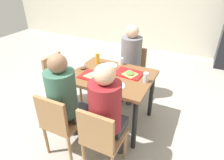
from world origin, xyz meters
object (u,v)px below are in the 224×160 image
object	(u,v)px
tray_red_far	(129,73)
foil_bundle	(82,66)
person_in_brown_jacket	(107,110)
chair_far_side	(133,69)
person_far_side	(130,58)
paper_plate_center	(109,66)
chair_near_left	(59,121)
soda_can	(146,77)
chair_left_end	(59,78)
plastic_cup_a	(121,61)
person_in_red	(65,97)
paper_plate_near_edge	(116,86)
condiment_bottle	(98,59)
chair_near_right	(101,137)
main_table	(112,82)
tray_red_near	(94,76)
pizza_slice_a	(94,75)
plastic_cup_b	(101,84)
pizza_slice_b	(130,73)

from	to	relation	value
tray_red_far	foil_bundle	xyz separation A→B (m)	(-0.63, -0.14, 0.04)
person_in_brown_jacket	foil_bundle	size ratio (longest dim) A/B	12.54
foil_bundle	chair_far_side	bearing A→B (deg)	61.27
person_far_side	paper_plate_center	xyz separation A→B (m)	(-0.16, -0.43, 0.02)
chair_near_left	soda_can	bearing A→B (deg)	48.96
chair_left_end	plastic_cup_a	xyz separation A→B (m)	(0.88, 0.35, 0.31)
chair_near_left	paper_plate_center	distance (m)	1.06
person_far_side	foil_bundle	bearing A→B (deg)	-123.51
person_in_brown_jacket	person_in_red	bearing A→B (deg)	180.00
paper_plate_near_edge	condiment_bottle	size ratio (longest dim) A/B	1.38
paper_plate_near_edge	person_in_red	bearing A→B (deg)	-134.43
chair_left_end	paper_plate_near_edge	world-z (taller)	chair_left_end
chair_left_end	person_in_red	size ratio (longest dim) A/B	0.67
chair_left_end	foil_bundle	xyz separation A→B (m)	(0.46, -0.02, 0.31)
chair_near_right	tray_red_far	size ratio (longest dim) A/B	2.34
main_table	paper_plate_near_edge	bearing A→B (deg)	-55.01
tray_red_far	paper_plate_near_edge	bearing A→B (deg)	-94.32
tray_red_near	foil_bundle	world-z (taller)	foil_bundle
tray_red_far	pizza_slice_a	size ratio (longest dim) A/B	1.31
chair_far_side	plastic_cup_a	bearing A→B (deg)	-93.37
chair_left_end	pizza_slice_a	xyz separation A→B (m)	(0.72, -0.13, 0.29)
person_in_red	condiment_bottle	world-z (taller)	person_in_red
chair_far_side	tray_red_far	world-z (taller)	chair_far_side
person_in_red	foil_bundle	world-z (taller)	person_in_red
paper_plate_center	foil_bundle	xyz separation A→B (m)	(-0.29, -0.24, 0.05)
chair_near_right	plastic_cup_b	bearing A→B (deg)	117.91
chair_near_right	tray_red_near	size ratio (longest dim) A/B	2.34
chair_far_side	chair_near_left	bearing A→B (deg)	-99.39
person_in_brown_jacket	condiment_bottle	world-z (taller)	person_in_brown_jacket
main_table	paper_plate_center	size ratio (longest dim) A/B	4.76
main_table	paper_plate_near_edge	xyz separation A→B (m)	(0.16, -0.22, 0.11)
chair_left_end	pizza_slice_b	bearing A→B (deg)	5.03
tray_red_near	pizza_slice_a	xyz separation A→B (m)	(-0.00, 0.01, 0.02)
chair_far_side	condiment_bottle	world-z (taller)	condiment_bottle
plastic_cup_b	tray_red_near	bearing A→B (deg)	135.76
tray_red_near	soda_can	distance (m)	0.65
paper_plate_near_edge	pizza_slice_a	size ratio (longest dim) A/B	0.80
pizza_slice_b	condiment_bottle	world-z (taller)	condiment_bottle
tray_red_near	chair_far_side	bearing A→B (deg)	78.90
main_table	pizza_slice_a	bearing A→B (deg)	-143.91
person_far_side	paper_plate_near_edge	bearing A→B (deg)	-79.83
person_in_brown_jacket	tray_red_far	distance (m)	0.78
chair_far_side	plastic_cup_b	bearing A→B (deg)	-88.68
pizza_slice_a	plastic_cup_b	size ratio (longest dim) A/B	2.75
person_in_red	paper_plate_center	world-z (taller)	person_in_red
person_in_red	plastic_cup_b	xyz separation A→B (m)	(0.29, 0.31, 0.07)
pizza_slice_b	plastic_cup_a	distance (m)	0.34
chair_far_side	plastic_cup_b	size ratio (longest dim) A/B	8.44
main_table	foil_bundle	world-z (taller)	foil_bundle
plastic_cup_b	main_table	bearing A→B (deg)	94.32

